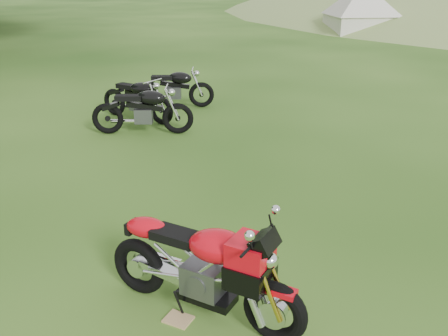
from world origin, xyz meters
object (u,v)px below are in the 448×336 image
(plywood_board, at_px, (178,319))
(vintage_moto_c, at_px, (137,98))
(tent_left, at_px, (361,7))
(vintage_moto_d, at_px, (173,87))
(vintage_moto_b, at_px, (142,109))
(sport_motorcycle, at_px, (202,260))

(plywood_board, distance_m, vintage_moto_c, 6.51)
(plywood_board, relative_size, tent_left, 0.08)
(vintage_moto_d, relative_size, tent_left, 0.62)
(vintage_moto_d, distance_m, tent_left, 16.17)
(vintage_moto_b, height_order, tent_left, tent_left)
(vintage_moto_d, bearing_deg, plywood_board, -84.65)
(vintage_moto_c, height_order, vintage_moto_d, vintage_moto_c)
(plywood_board, distance_m, vintage_moto_d, 7.41)
(sport_motorcycle, bearing_deg, vintage_moto_c, 133.10)
(sport_motorcycle, distance_m, tent_left, 22.50)
(vintage_moto_b, bearing_deg, sport_motorcycle, -76.39)
(vintage_moto_b, relative_size, vintage_moto_c, 1.04)
(vintage_moto_c, xyz_separation_m, tent_left, (3.30, 17.03, 0.77))
(plywood_board, bearing_deg, vintage_moto_b, 119.60)
(vintage_moto_c, xyz_separation_m, vintage_moto_d, (0.30, 1.16, -0.00))
(vintage_moto_d, height_order, tent_left, tent_left)
(vintage_moto_b, bearing_deg, plywood_board, -78.76)
(sport_motorcycle, xyz_separation_m, vintage_moto_d, (-3.13, 6.62, -0.09))
(plywood_board, height_order, vintage_moto_c, vintage_moto_c)
(vintage_moto_b, relative_size, vintage_moto_d, 1.04)
(plywood_board, xyz_separation_m, vintage_moto_b, (-2.73, 4.80, 0.47))
(plywood_board, xyz_separation_m, tent_left, (0.04, 22.65, 1.22))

